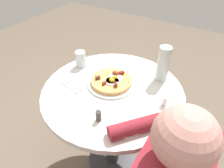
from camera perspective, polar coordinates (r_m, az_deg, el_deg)
name	(u,v)px	position (r m, az deg, el deg)	size (l,w,h in m)	color
ground_plane	(112,159)	(1.76, 0.13, -20.22)	(6.00, 6.00, 0.00)	#6B5B4C
dining_table	(113,110)	(1.31, 0.17, -7.38)	(0.83, 0.83, 0.74)	silver
pizza_plate	(111,83)	(1.23, -0.18, 0.23)	(0.29, 0.29, 0.01)	silver
breakfast_pizza	(112,81)	(1.21, -0.12, 0.93)	(0.24, 0.24, 0.05)	tan
bread_plate	(125,123)	(1.01, 3.73, -10.71)	(0.18, 0.18, 0.01)	white
napkin	(69,85)	(1.25, -11.85, -0.32)	(0.17, 0.14, 0.00)	white
fork	(67,86)	(1.24, -12.53, -0.55)	(0.18, 0.01, 0.01)	silver
knife	(72,83)	(1.25, -11.24, 0.22)	(0.18, 0.01, 0.01)	silver
water_glass	(81,59)	(1.38, -8.73, 6.90)	(0.07, 0.07, 0.11)	silver
water_bottle	(163,64)	(1.24, 14.10, 5.43)	(0.07, 0.07, 0.22)	silver
salt_shaker	(165,101)	(1.11, 14.50, -4.65)	(0.03, 0.03, 0.05)	white
pepper_shaker	(99,116)	(1.00, -3.78, -8.89)	(0.03, 0.03, 0.06)	#3F3833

